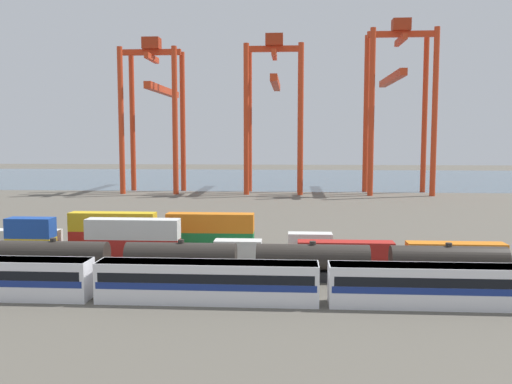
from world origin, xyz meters
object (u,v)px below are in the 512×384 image
Objects in this scene: freight_tank_row at (246,261)px; gantry_crane_east at (398,91)px; shipping_container_4 at (238,250)px; gantry_crane_central at (274,98)px; gantry_crane_west at (155,101)px; shipping_container_6 at (456,253)px; shipping_container_12 at (310,242)px; shipping_container_0 at (31,247)px; passenger_train at (207,280)px.

freight_tank_row is 1.18× the size of gantry_crane_east.
shipping_container_4 is 0.13× the size of gantry_crane_east.
gantry_crane_west is at bearing 179.18° from gantry_crane_central.
shipping_container_6 is at bearing -56.23° from gantry_crane_west.
shipping_container_4 is 1.00× the size of shipping_container_12.
gantry_crane_east is (26.65, 83.90, 27.32)m from shipping_container_12.
gantry_crane_central is 0.93× the size of gantry_crane_east.
gantry_crane_east is (8.69, 89.75, 27.32)m from shipping_container_6.
gantry_crane_central is at bearing 95.34° from shipping_container_12.
shipping_container_12 is 97.56m from gantry_crane_west.
gantry_crane_central reaches higher than freight_tank_row.
gantry_crane_east reaches higher than shipping_container_6.
shipping_container_4 is 100.50m from gantry_crane_east.
gantry_crane_west reaches higher than shipping_container_4.
shipping_container_6 is 111.28m from gantry_crane_west.
shipping_container_0 is 93.70m from gantry_crane_west.
freight_tank_row reaches higher than shipping_container_12.
gantry_crane_east reaches higher than freight_tank_row.
shipping_container_4 is at bearing -111.88° from gantry_crane_east.
shipping_container_6 is at bearing -95.53° from gantry_crane_east.
freight_tank_row is 9.66m from shipping_container_4.
gantry_crane_west is (-60.28, 90.14, 24.97)m from shipping_container_6.
passenger_train is at bearing -91.41° from gantry_crane_central.
freight_tank_row is 27.19m from shipping_container_6.
shipping_container_0 is at bearing -86.46° from gantry_crane_west.
freight_tank_row is 4.65× the size of shipping_container_6.
freight_tank_row is at bearing -89.82° from gantry_crane_central.
gantry_crane_west reaches higher than freight_tank_row.
shipping_container_6 is at bearing -18.06° from shipping_container_12.
passenger_train is at bearing -147.05° from shipping_container_6.
shipping_container_4 is (-1.87, 9.45, -0.74)m from freight_tank_row.
shipping_container_0 is (-26.24, 18.44, -0.84)m from passenger_train.
shipping_container_4 is 11.06m from shipping_container_12.
shipping_container_0 is 0.50× the size of shipping_container_6.
passenger_train is 1.16× the size of freight_tank_row.
shipping_container_12 is at bearing 31.98° from shipping_container_4.
shipping_container_12 is at bearing 161.94° from shipping_container_6.
gantry_crane_west is at bearing 93.54° from shipping_container_0.
gantry_crane_west is 34.49m from gantry_crane_central.
shipping_container_6 is (28.46, 18.44, -0.84)m from passenger_train.
shipping_container_12 is at bearing 63.85° from freight_tank_row.
passenger_train reaches higher than shipping_container_12.
gantry_crane_west is at bearing 123.77° from shipping_container_6.
shipping_container_4 is 0.14× the size of gantry_crane_central.
gantry_crane_east is (37.14, 108.20, 26.48)m from passenger_train.
gantry_crane_central is at bearing 89.01° from shipping_container_4.
passenger_train is 110.90m from gantry_crane_central.
gantry_crane_east is at bearing 84.47° from shipping_container_6.
shipping_container_4 is at bearing -90.99° from gantry_crane_central.
shipping_container_12 is 0.14× the size of gantry_crane_central.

